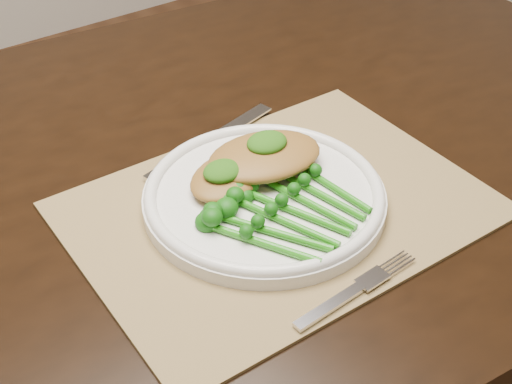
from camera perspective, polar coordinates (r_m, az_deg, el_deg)
dining_table at (r=1.18m, az=-6.38°, el=-13.30°), size 1.68×1.06×0.75m
placemat at (r=0.86m, az=1.82°, el=-1.31°), size 0.49×0.36×0.00m
dinner_plate at (r=0.85m, az=0.67°, el=-0.26°), size 0.29×0.29×0.03m
knife at (r=0.95m, az=-4.57°, el=3.50°), size 0.23×0.07×0.01m
fork at (r=0.76m, az=8.58°, el=-7.34°), size 0.17×0.02×0.01m
chicken_fillet_left at (r=0.86m, az=-2.16°, el=1.34°), size 0.13×0.11×0.02m
chicken_fillet_right at (r=0.87m, az=0.70°, el=2.88°), size 0.16×0.13×0.03m
pesto_dollop_left at (r=0.84m, az=-2.68°, el=1.70°), size 0.05×0.04×0.02m
pesto_dollop_right at (r=0.87m, az=0.88°, el=3.98°), size 0.05×0.04×0.02m
broccolini_bundle at (r=0.81m, az=3.30°, el=-1.61°), size 0.20×0.21×0.04m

